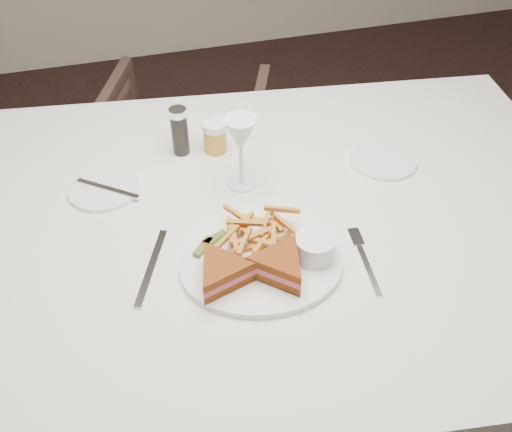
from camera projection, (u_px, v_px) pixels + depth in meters
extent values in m
cube|color=silver|center=(251.00, 323.00, 1.48)|extent=(1.68, 1.24, 0.75)
imported|color=#48322C|center=(185.00, 151.00, 2.16)|extent=(0.75, 0.73, 0.60)
ellipsoid|color=white|center=(262.00, 266.00, 1.12)|extent=(0.35, 0.29, 0.01)
cube|color=silver|center=(151.00, 267.00, 1.12)|extent=(0.09, 0.19, 0.00)
cylinder|color=white|center=(104.00, 188.00, 1.29)|extent=(0.16, 0.16, 0.01)
cylinder|color=white|center=(383.00, 160.00, 1.37)|extent=(0.16, 0.16, 0.01)
cylinder|color=black|center=(180.00, 131.00, 1.36)|extent=(0.04, 0.04, 0.12)
cylinder|color=#BA862C|center=(215.00, 137.00, 1.38)|extent=(0.06, 0.06, 0.08)
cube|color=#3F6021|center=(215.00, 239.00, 1.15)|extent=(0.06, 0.04, 0.01)
cube|color=#3F6021|center=(203.00, 247.00, 1.14)|extent=(0.05, 0.05, 0.01)
cylinder|color=white|center=(315.00, 247.00, 1.11)|extent=(0.08, 0.08, 0.05)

